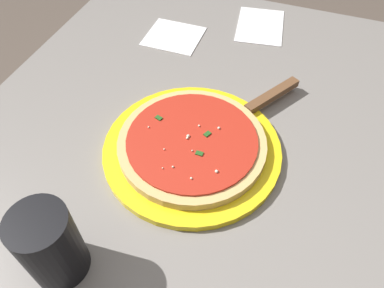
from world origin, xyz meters
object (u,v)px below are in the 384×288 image
Objects in this scene: serving_plate at (192,149)px; napkin_folded_right at (260,26)px; cup_tall_drink at (50,245)px; pizza at (192,143)px; napkin_loose_left at (174,36)px; pizza_server at (257,105)px.

napkin_folded_right is at bearing -2.64° from serving_plate.
cup_tall_drink is at bearing 170.10° from napkin_folded_right.
pizza is 2.01× the size of napkin_loose_left.
pizza is at bearing -158.23° from serving_plate.
pizza is 1.65× the size of napkin_folded_right.
pizza_server reaches higher than napkin_folded_right.
cup_tall_drink is 0.56m from napkin_loose_left.
pizza is at bearing 177.37° from napkin_folded_right.
cup_tall_drink reaches higher than napkin_folded_right.
pizza_server is 0.30m from napkin_loose_left.
pizza_server is at bearing -31.29° from pizza.
cup_tall_drink is (-0.25, 0.10, 0.05)m from serving_plate.
pizza_server reaches higher than napkin_loose_left.
napkin_loose_left is at bearing 122.29° from napkin_folded_right.
pizza_server is 0.29m from napkin_folded_right.
napkin_loose_left is (0.55, 0.06, -0.06)m from cup_tall_drink.
pizza_server is 1.71× the size of napkin_loose_left.
cup_tall_drink is at bearing 155.07° from pizza_server.
pizza_server is at bearing -31.29° from serving_plate.
cup_tall_drink is (-0.25, 0.10, 0.04)m from pizza.
napkin_folded_right and napkin_loose_left have the same top height.
napkin_folded_right is at bearing -57.71° from napkin_loose_left.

